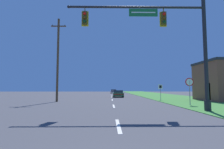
# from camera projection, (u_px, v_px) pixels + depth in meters

# --- Properties ---
(grass_verge_right) EXTENTS (10.00, 110.00, 0.04)m
(grass_verge_right) POSITION_uv_depth(u_px,v_px,m) (170.00, 97.00, 31.48)
(grass_verge_right) COLOR #428438
(grass_verge_right) RESTS_ON ground
(road_center_line) EXTENTS (0.16, 34.80, 0.01)m
(road_center_line) POSITION_uv_depth(u_px,v_px,m) (112.00, 100.00, 23.36)
(road_center_line) COLOR silver
(road_center_line) RESTS_ON ground
(signal_mast) EXTENTS (10.02, 0.47, 8.22)m
(signal_mast) POSITION_uv_depth(u_px,v_px,m) (171.00, 39.00, 12.35)
(signal_mast) COLOR #232326
(signal_mast) RESTS_ON grass_verge_right
(car_ahead) EXTENTS (1.95, 4.38, 1.19)m
(car_ahead) POSITION_uv_depth(u_px,v_px,m) (118.00, 94.00, 31.23)
(car_ahead) COLOR black
(car_ahead) RESTS_ON ground
(far_car) EXTENTS (1.82, 4.59, 1.19)m
(far_car) POSITION_uv_depth(u_px,v_px,m) (114.00, 91.00, 54.72)
(far_car) COLOR black
(far_car) RESTS_ON ground
(stop_sign) EXTENTS (0.76, 0.07, 2.50)m
(stop_sign) POSITION_uv_depth(u_px,v_px,m) (190.00, 85.00, 16.12)
(stop_sign) COLOR gray
(stop_sign) RESTS_ON grass_verge_right
(route_sign_post) EXTENTS (0.55, 0.06, 2.03)m
(route_sign_post) POSITION_uv_depth(u_px,v_px,m) (160.00, 89.00, 22.64)
(route_sign_post) COLOR gray
(route_sign_post) RESTS_ON grass_verge_right
(utility_pole_near) EXTENTS (1.80, 0.26, 9.99)m
(utility_pole_near) POSITION_uv_depth(u_px,v_px,m) (58.00, 58.00, 20.85)
(utility_pole_near) COLOR brown
(utility_pole_near) RESTS_ON ground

